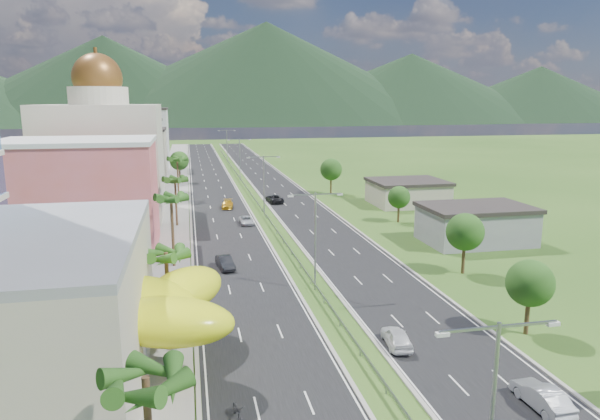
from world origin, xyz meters
TOP-DOWN VIEW (x-y plane):
  - ground at (0.00, 0.00)m, footprint 500.00×500.00m
  - road_left at (-7.50, 90.00)m, footprint 11.00×260.00m
  - road_right at (7.50, 90.00)m, footprint 11.00×260.00m
  - sidewalk_left at (-17.00, 90.00)m, footprint 7.00×260.00m
  - median_guardrail at (0.00, 71.99)m, footprint 0.10×216.06m
  - streetlight_median_a at (0.00, -25.00)m, footprint 6.04×0.25m
  - streetlight_median_b at (0.00, 10.00)m, footprint 6.04×0.25m
  - streetlight_median_c at (0.00, 50.00)m, footprint 6.04×0.25m
  - streetlight_median_d at (0.00, 95.00)m, footprint 6.04×0.25m
  - streetlight_median_e at (0.00, 140.00)m, footprint 6.04×0.25m
  - lime_canopy at (-20.00, -4.00)m, footprint 18.00×15.00m
  - pink_shophouse at (-28.00, 32.00)m, footprint 20.00×15.00m
  - domed_building at (-28.00, 55.00)m, footprint 20.00×20.00m
  - midrise_grey at (-27.00, 80.00)m, footprint 16.00×15.00m
  - midrise_beige at (-27.00, 102.00)m, footprint 16.00×15.00m
  - midrise_white at (-27.00, 125.00)m, footprint 16.00×15.00m
  - shed_near at (28.00, 25.00)m, footprint 15.00×10.00m
  - shed_far at (30.00, 55.00)m, footprint 14.00×12.00m
  - palm_tree_a at (-15.50, -22.00)m, footprint 3.60×3.60m
  - palm_tree_b at (-15.50, 2.00)m, footprint 3.60×3.60m
  - palm_tree_c at (-15.50, 22.00)m, footprint 3.60×3.60m
  - palm_tree_d at (-15.50, 45.00)m, footprint 3.60×3.60m
  - palm_tree_e at (-15.50, 70.00)m, footprint 3.60×3.60m
  - leafy_tree_lfar at (-15.50, 95.00)m, footprint 4.90×4.90m
  - leafy_tree_ra at (16.00, -5.00)m, footprint 4.20×4.20m
  - leafy_tree_rb at (19.00, 12.00)m, footprint 4.55×4.55m
  - leafy_tree_rc at (22.00, 40.00)m, footprint 3.85×3.85m
  - leafy_tree_rd at (18.00, 70.00)m, footprint 4.90×4.90m
  - mountain_ridge at (60.00, 450.00)m, footprint 860.00×140.00m
  - car_dark_left at (-9.23, 19.76)m, footprint 2.34×4.89m
  - car_silver_mid_left at (-3.97, 43.76)m, footprint 2.25×4.73m
  - car_yellow_far_left at (-6.08, 58.38)m, footprint 2.67×5.31m
  - car_white_near_right at (3.60, -4.98)m, footprint 2.38×4.85m
  - car_silver_right at (9.73, -15.89)m, footprint 1.89×5.04m
  - car_dark_far_right at (3.87, 62.40)m, footprint 3.39×6.10m
  - motorcycle at (-10.72, -12.88)m, footprint 0.99×2.23m

SIDE VIEW (x-z plane):
  - ground at x=0.00m, z-range 0.00..0.00m
  - mountain_ridge at x=60.00m, z-range -45.00..45.00m
  - road_left at x=-7.50m, z-range 0.00..0.04m
  - road_right at x=7.50m, z-range 0.00..0.04m
  - sidewalk_left at x=-17.00m, z-range 0.00..0.12m
  - median_guardrail at x=0.00m, z-range 0.24..1.00m
  - car_silver_mid_left at x=-3.97m, z-range 0.04..1.34m
  - motorcycle at x=-10.72m, z-range 0.04..1.42m
  - car_yellow_far_left at x=-6.08m, z-range 0.04..1.52m
  - car_dark_left at x=-9.23m, z-range 0.04..1.59m
  - car_white_near_right at x=3.60m, z-range 0.04..1.63m
  - car_dark_far_right at x=3.87m, z-range 0.04..1.65m
  - car_silver_right at x=9.73m, z-range 0.04..1.69m
  - shed_far at x=30.00m, z-range 0.00..4.40m
  - shed_near at x=28.00m, z-range 0.00..5.00m
  - leafy_tree_rc at x=22.00m, z-range 1.21..7.54m
  - leafy_tree_ra at x=16.00m, z-range 1.33..8.23m
  - lime_canopy at x=-20.00m, z-range 1.29..8.69m
  - leafy_tree_rb at x=19.00m, z-range 1.44..8.92m
  - leafy_tree_lfar at x=-15.50m, z-range 1.55..9.60m
  - leafy_tree_rd at x=18.00m, z-range 1.55..9.60m
  - midrise_beige at x=-27.00m, z-range 0.00..13.00m
  - streetlight_median_a at x=0.00m, z-range 1.25..12.25m
  - streetlight_median_b at x=0.00m, z-range 1.25..12.25m
  - streetlight_median_c at x=0.00m, z-range 1.25..12.25m
  - streetlight_median_d at x=0.00m, z-range 1.25..12.25m
  - streetlight_median_e at x=0.00m, z-range 1.25..12.25m
  - palm_tree_b at x=-15.50m, z-range 3.01..11.11m
  - pink_shophouse at x=-28.00m, z-range 0.00..15.00m
  - palm_tree_d at x=-15.50m, z-range 3.24..11.84m
  - midrise_grey at x=-27.00m, z-range 0.00..16.00m
  - palm_tree_a at x=-15.50m, z-range 3.47..12.57m
  - palm_tree_e at x=-15.50m, z-range 3.61..13.01m
  - palm_tree_c at x=-15.50m, z-range 3.70..13.30m
  - midrise_white at x=-27.00m, z-range 0.00..18.00m
  - domed_building at x=-28.00m, z-range -3.00..25.70m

